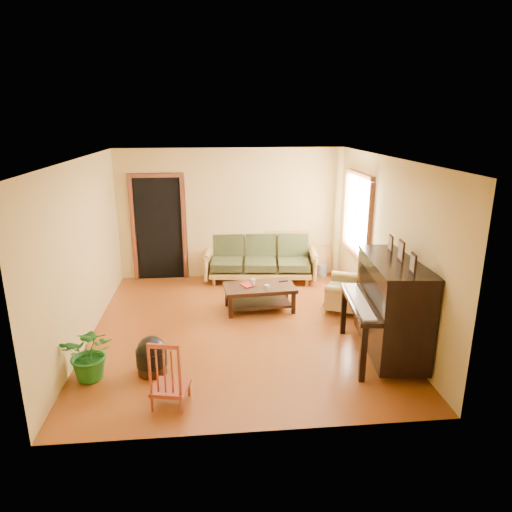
{
  "coord_description": "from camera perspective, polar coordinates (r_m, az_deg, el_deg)",
  "views": [
    {
      "loc": [
        -0.38,
        -6.51,
        3.13
      ],
      "look_at": [
        0.27,
        0.2,
        1.1
      ],
      "focal_mm": 32.0,
      "sensor_mm": 36.0,
      "label": 1
    }
  ],
  "objects": [
    {
      "name": "floor",
      "position": [
        7.23,
        -2.02,
        -8.89
      ],
      "size": [
        5.0,
        5.0,
        0.0
      ],
      "primitive_type": "plane",
      "color": "#632A0D",
      "rests_on": "ground"
    },
    {
      "name": "book",
      "position": [
        7.66,
        -1.65,
        -3.79
      ],
      "size": [
        0.26,
        0.29,
        0.02
      ],
      "primitive_type": "imported",
      "rotation": [
        0.0,
        0.0,
        0.48
      ],
      "color": "#A22115",
      "rests_on": "coffee_table"
    },
    {
      "name": "armchair",
      "position": [
        7.89,
        11.2,
        -3.8
      ],
      "size": [
        1.02,
        1.04,
        0.8
      ],
      "primitive_type": "cube",
      "rotation": [
        0.0,
        0.0,
        -0.4
      ],
      "color": "#A7823D",
      "rests_on": "floor"
    },
    {
      "name": "remote",
      "position": [
        7.91,
        3.45,
        -3.14
      ],
      "size": [
        0.17,
        0.09,
        0.02
      ],
      "primitive_type": "cube",
      "rotation": [
        0.0,
        0.0,
        0.29
      ],
      "color": "black",
      "rests_on": "coffee_table"
    },
    {
      "name": "leaning_frame",
      "position": [
        9.61,
        8.24,
        -0.36
      ],
      "size": [
        0.5,
        0.25,
        0.66
      ],
      "primitive_type": "cube",
      "rotation": [
        0.0,
        0.0,
        0.31
      ],
      "color": "#B2803B",
      "rests_on": "floor"
    },
    {
      "name": "coffee_table",
      "position": [
        7.78,
        0.44,
        -5.23
      ],
      "size": [
        1.23,
        0.74,
        0.43
      ],
      "primitive_type": "cube",
      "rotation": [
        0.0,
        0.0,
        0.08
      ],
      "color": "black",
      "rests_on": "floor"
    },
    {
      "name": "glass_jar",
      "position": [
        7.58,
        1.38,
        -3.86
      ],
      "size": [
        0.1,
        0.1,
        0.06
      ],
      "primitive_type": "cylinder",
      "rotation": [
        0.0,
        0.0,
        0.14
      ],
      "color": "silver",
      "rests_on": "coffee_table"
    },
    {
      "name": "red_chair",
      "position": [
        5.37,
        -10.75,
        -13.96
      ],
      "size": [
        0.47,
        0.5,
        0.83
      ],
      "primitive_type": "cube",
      "rotation": [
        0.0,
        0.0,
        -0.21
      ],
      "color": "maroon",
      "rests_on": "floor"
    },
    {
      "name": "window",
      "position": [
        8.39,
        12.59,
        5.15
      ],
      "size": [
        0.12,
        1.36,
        1.46
      ],
      "primitive_type": "cube",
      "color": "white",
      "rests_on": "right_wall"
    },
    {
      "name": "footstool",
      "position": [
        6.11,
        -12.89,
        -12.51
      ],
      "size": [
        0.44,
        0.44,
        0.37
      ],
      "primitive_type": "cylinder",
      "rotation": [
        0.0,
        0.0,
        -0.13
      ],
      "color": "black",
      "rests_on": "floor"
    },
    {
      "name": "doorway",
      "position": [
        9.29,
        -12.05,
        3.3
      ],
      "size": [
        1.08,
        0.16,
        2.05
      ],
      "primitive_type": "cube",
      "color": "black",
      "rests_on": "floor"
    },
    {
      "name": "candle",
      "position": [
        7.7,
        -0.38,
        -3.27
      ],
      "size": [
        0.08,
        0.08,
        0.12
      ],
      "primitive_type": "cylinder",
      "rotation": [
        0.0,
        0.0,
        0.16
      ],
      "color": "silver",
      "rests_on": "coffee_table"
    },
    {
      "name": "sofa",
      "position": [
        9.1,
        0.55,
        -0.22
      ],
      "size": [
        2.29,
        1.16,
        0.94
      ],
      "primitive_type": "cube",
      "rotation": [
        0.0,
        0.0,
        -0.11
      ],
      "color": "#A7823D",
      "rests_on": "floor"
    },
    {
      "name": "ceramic_crock",
      "position": [
        9.54,
        8.22,
        -1.76
      ],
      "size": [
        0.26,
        0.26,
        0.25
      ],
      "primitive_type": "cylinder",
      "rotation": [
        0.0,
        0.0,
        -0.33
      ],
      "color": "#2F4B8E",
      "rests_on": "floor"
    },
    {
      "name": "potted_plant",
      "position": [
        6.12,
        -19.97,
        -11.26
      ],
      "size": [
        0.66,
        0.57,
        0.72
      ],
      "primitive_type": "imported",
      "rotation": [
        0.0,
        0.0,
        -0.02
      ],
      "color": "#1B601D",
      "rests_on": "floor"
    },
    {
      "name": "piano",
      "position": [
        6.42,
        16.61,
        -6.37
      ],
      "size": [
        1.07,
        1.64,
        1.37
      ],
      "primitive_type": "cube",
      "rotation": [
        0.0,
        0.0,
        -0.1
      ],
      "color": "black",
      "rests_on": "floor"
    }
  ]
}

